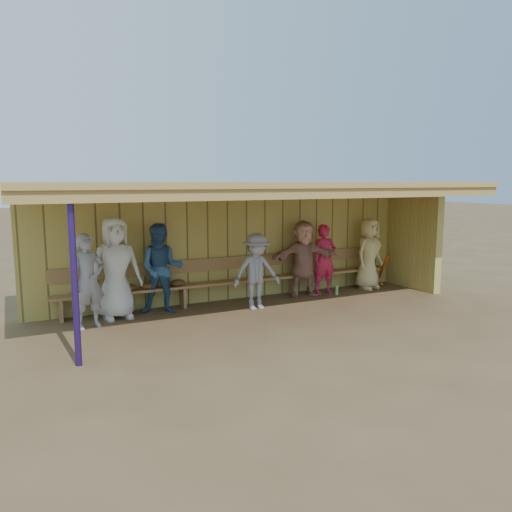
% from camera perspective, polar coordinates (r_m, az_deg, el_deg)
% --- Properties ---
extents(ground, '(90.00, 90.00, 0.00)m').
position_cam_1_polar(ground, '(9.76, 0.92, -6.38)').
color(ground, brown).
rests_on(ground, ground).
extents(player_a, '(0.69, 0.55, 1.64)m').
position_cam_1_polar(player_a, '(9.01, -18.67, -2.75)').
color(player_a, '#929199').
rests_on(player_a, ground).
extents(player_b, '(0.97, 0.68, 1.89)m').
position_cam_1_polar(player_b, '(9.46, -15.74, -1.34)').
color(player_b, silver).
rests_on(player_b, ground).
extents(player_c, '(1.01, 0.89, 1.73)m').
position_cam_1_polar(player_c, '(9.67, -10.72, -1.43)').
color(player_c, '#305885').
rests_on(player_c, ground).
extents(player_e, '(1.00, 0.60, 1.51)m').
position_cam_1_polar(player_e, '(9.81, 0.06, -1.79)').
color(player_e, gray).
rests_on(player_e, ground).
extents(player_f, '(1.62, 0.78, 1.68)m').
position_cam_1_polar(player_f, '(10.96, 5.48, -0.29)').
color(player_f, tan).
rests_on(player_f, ground).
extents(player_g, '(0.58, 0.40, 1.56)m').
position_cam_1_polar(player_g, '(11.26, 7.85, -0.38)').
color(player_g, '#C71F41').
rests_on(player_g, ground).
extents(player_h, '(0.92, 0.73, 1.66)m').
position_cam_1_polar(player_h, '(12.00, 12.77, 0.25)').
color(player_h, '#D8C17A').
rests_on(player_h, ground).
extents(dugout_structure, '(8.80, 3.20, 2.50)m').
position_cam_1_polar(dugout_structure, '(10.25, 1.11, 3.96)').
color(dugout_structure, tan).
rests_on(dugout_structure, ground).
extents(bench, '(7.60, 0.34, 0.93)m').
position_cam_1_polar(bench, '(10.62, -1.84, -2.24)').
color(bench, '#A27745').
rests_on(bench, ground).
extents(dugout_equipment, '(6.24, 0.62, 0.80)m').
position_cam_1_polar(dugout_equipment, '(10.15, -6.52, -3.01)').
color(dugout_equipment, '#C95917').
rests_on(dugout_equipment, ground).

